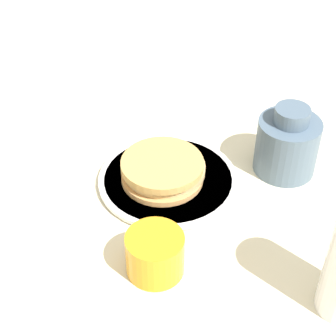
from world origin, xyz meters
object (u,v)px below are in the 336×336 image
(plate, at_px, (168,180))
(cream_jug, at_px, (287,144))
(pancake_stack, at_px, (163,169))
(juice_glass, at_px, (155,254))

(plate, distance_m, cream_jug, 0.21)
(pancake_stack, bearing_deg, juice_glass, 21.20)
(plate, distance_m, juice_glass, 0.19)
(plate, xyz_separation_m, juice_glass, (0.17, 0.06, 0.03))
(juice_glass, bearing_deg, plate, -161.33)
(pancake_stack, bearing_deg, cream_jug, 125.06)
(pancake_stack, bearing_deg, plate, 116.58)
(plate, relative_size, pancake_stack, 1.62)
(cream_jug, bearing_deg, juice_glass, -19.97)
(plate, height_order, pancake_stack, pancake_stack)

